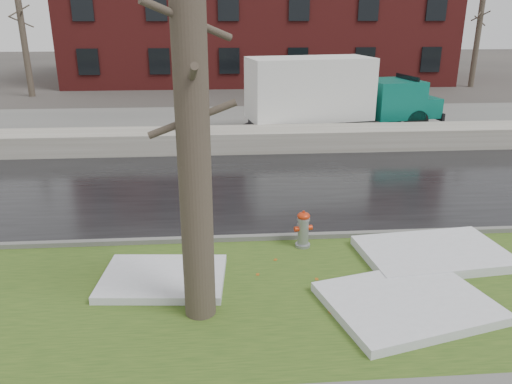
{
  "coord_description": "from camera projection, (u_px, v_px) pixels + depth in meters",
  "views": [
    {
      "loc": [
        -0.99,
        -8.76,
        4.65
      ],
      "look_at": [
        -0.21,
        1.37,
        1.0
      ],
      "focal_mm": 35.0,
      "sensor_mm": 36.0,
      "label": 1
    }
  ],
  "objects": [
    {
      "name": "bg_tree_right",
      "position": [
        478.0,
        35.0,
        32.41
      ],
      "size": [
        1.4,
        1.62,
        6.5
      ],
      "color": "brown",
      "rests_on": "ground"
    },
    {
      "name": "snow_patch_side",
      "position": [
        433.0,
        253.0,
        9.96
      ],
      "size": [
        2.97,
        2.08,
        0.18
      ],
      "primitive_type": "cube",
      "rotation": [
        0.0,
        0.0,
        0.1
      ],
      "color": "silver",
      "rests_on": "verge"
    },
    {
      "name": "ground",
      "position": [
        272.0,
        263.0,
        9.86
      ],
      "size": [
        120.0,
        120.0,
        0.0
      ],
      "primitive_type": "plane",
      "color": "#47423D",
      "rests_on": "ground"
    },
    {
      "name": "brick_building",
      "position": [
        256.0,
        8.0,
        36.47
      ],
      "size": [
        26.0,
        12.0,
        10.0
      ],
      "primitive_type": "cube",
      "color": "maroon",
      "rests_on": "ground"
    },
    {
      "name": "tree",
      "position": [
        193.0,
        124.0,
        7.11
      ],
      "size": [
        1.29,
        1.54,
        6.21
      ],
      "rotation": [
        0.0,
        0.0,
        -0.31
      ],
      "color": "brown",
      "rests_on": "verge"
    },
    {
      "name": "bg_tree_left",
      "position": [
        24.0,
        38.0,
        28.53
      ],
      "size": [
        1.4,
        1.62,
        6.5
      ],
      "color": "brown",
      "rests_on": "ground"
    },
    {
      "name": "curb",
      "position": [
        267.0,
        238.0,
        10.78
      ],
      "size": [
        60.0,
        0.15,
        0.14
      ],
      "primitive_type": "cube",
      "color": "slate",
      "rests_on": "ground"
    },
    {
      "name": "parking_lot",
      "position": [
        241.0,
        124.0,
        22.06
      ],
      "size": [
        60.0,
        9.0,
        0.03
      ],
      "primitive_type": "cube",
      "color": "slate",
      "rests_on": "ground"
    },
    {
      "name": "worker",
      "position": [
        192.0,
        107.0,
        17.15
      ],
      "size": [
        0.69,
        0.52,
        1.72
      ],
      "primitive_type": "imported",
      "rotation": [
        0.0,
        0.0,
        3.33
      ],
      "color": "black",
      "rests_on": "snowbank"
    },
    {
      "name": "snow_patch_far",
      "position": [
        163.0,
        278.0,
        9.07
      ],
      "size": [
        2.32,
        1.77,
        0.14
      ],
      "primitive_type": "cube",
      "rotation": [
        0.0,
        0.0,
        -0.08
      ],
      "color": "silver",
      "rests_on": "verge"
    },
    {
      "name": "fire_hydrant",
      "position": [
        303.0,
        228.0,
        10.32
      ],
      "size": [
        0.4,
        0.36,
        0.8
      ],
      "rotation": [
        0.0,
        0.0,
        0.19
      ],
      "color": "gray",
      "rests_on": "verge"
    },
    {
      "name": "verge",
      "position": [
        280.0,
        295.0,
        8.68
      ],
      "size": [
        60.0,
        4.5,
        0.04
      ],
      "primitive_type": "cube",
      "color": "#2B4818",
      "rests_on": "ground"
    },
    {
      "name": "snowbank",
      "position": [
        246.0,
        140.0,
        17.9
      ],
      "size": [
        60.0,
        1.6,
        0.75
      ],
      "primitive_type": "cube",
      "color": "#ADA99E",
      "rests_on": "ground"
    },
    {
      "name": "snow_patch_near",
      "position": [
        408.0,
        303.0,
        8.27
      ],
      "size": [
        3.02,
        2.59,
        0.16
      ],
      "primitive_type": "cube",
      "rotation": [
        0.0,
        0.0,
        0.25
      ],
      "color": "silver",
      "rests_on": "verge"
    },
    {
      "name": "bg_tree_center",
      "position": [
        140.0,
        35.0,
        32.71
      ],
      "size": [
        1.4,
        1.62,
        6.5
      ],
      "color": "brown",
      "rests_on": "ground"
    },
    {
      "name": "road",
      "position": [
        255.0,
        187.0,
        14.08
      ],
      "size": [
        60.0,
        7.0,
        0.03
      ],
      "primitive_type": "cube",
      "color": "black",
      "rests_on": "ground"
    },
    {
      "name": "box_truck",
      "position": [
        332.0,
        94.0,
        19.97
      ],
      "size": [
        9.27,
        3.39,
        3.06
      ],
      "rotation": [
        0.0,
        0.0,
        0.17
      ],
      "color": "black",
      "rests_on": "ground"
    }
  ]
}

